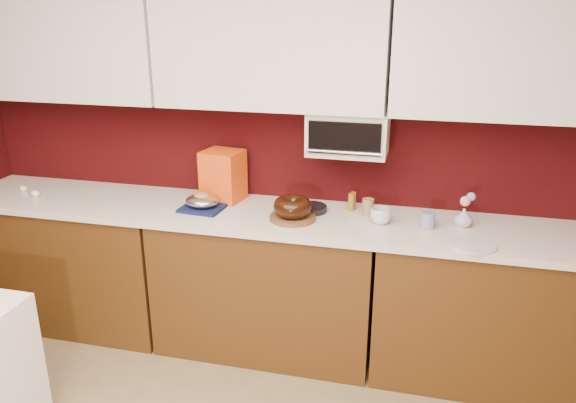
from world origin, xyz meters
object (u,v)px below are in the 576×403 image
(bundt_cake, at_px, (293,207))
(flower_vase, at_px, (464,216))
(toaster_oven, at_px, (349,132))
(blue_jar, at_px, (428,220))
(coffee_mug, at_px, (381,214))
(pandoro_box, at_px, (223,176))
(foil_ham_nest, at_px, (202,201))

(bundt_cake, xyz_separation_m, flower_vase, (0.94, 0.13, -0.02))
(toaster_oven, xyz_separation_m, flower_vase, (0.67, -0.10, -0.42))
(blue_jar, xyz_separation_m, flower_vase, (0.19, 0.08, 0.01))
(coffee_mug, height_order, blue_jar, coffee_mug)
(coffee_mug, bearing_deg, pandoro_box, 169.96)
(flower_vase, bearing_deg, pandoro_box, 175.76)
(bundt_cake, xyz_separation_m, pandoro_box, (-0.50, 0.24, 0.08))
(foil_ham_nest, distance_m, flower_vase, 1.51)
(coffee_mug, bearing_deg, blue_jar, -1.38)
(foil_ham_nest, bearing_deg, bundt_cake, -3.06)
(blue_jar, bearing_deg, foil_ham_nest, -178.97)
(toaster_oven, relative_size, coffee_mug, 4.04)
(toaster_oven, height_order, coffee_mug, toaster_oven)
(coffee_mug, distance_m, flower_vase, 0.45)
(pandoro_box, bearing_deg, blue_jar, 1.42)
(foil_ham_nest, bearing_deg, blue_jar, 1.03)
(toaster_oven, bearing_deg, coffee_mug, -38.07)
(blue_jar, relative_size, flower_vase, 0.79)
(bundt_cake, distance_m, foil_ham_nest, 0.57)
(bundt_cake, height_order, foil_ham_nest, bundt_cake)
(foil_ham_nest, xyz_separation_m, coffee_mug, (1.06, 0.03, 0.00))
(pandoro_box, height_order, coffee_mug, pandoro_box)
(foil_ham_nest, relative_size, blue_jar, 2.16)
(pandoro_box, relative_size, flower_vase, 2.66)
(toaster_oven, bearing_deg, flower_vase, -8.80)
(toaster_oven, distance_m, blue_jar, 0.67)
(blue_jar, bearing_deg, flower_vase, 21.52)
(coffee_mug, xyz_separation_m, flower_vase, (0.45, 0.07, 0.00))
(pandoro_box, relative_size, blue_jar, 3.38)
(foil_ham_nest, relative_size, flower_vase, 1.71)
(pandoro_box, distance_m, coffee_mug, 1.01)
(pandoro_box, bearing_deg, coffee_mug, -0.34)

